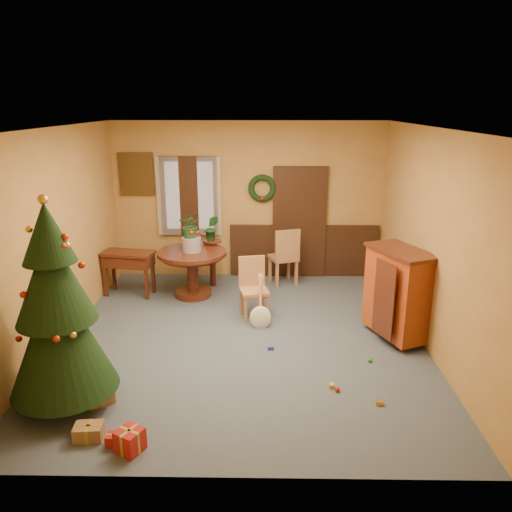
{
  "coord_description": "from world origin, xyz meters",
  "views": [
    {
      "loc": [
        0.28,
        -6.41,
        3.2
      ],
      "look_at": [
        0.17,
        0.4,
        1.1
      ],
      "focal_mm": 35.0,
      "sensor_mm": 36.0,
      "label": 1
    }
  ],
  "objects_px": {
    "chair_near": "(253,285)",
    "writing_desk": "(129,263)",
    "dining_table": "(192,265)",
    "sideboard": "(398,292)",
    "christmas_tree": "(57,311)"
  },
  "relations": [
    {
      "from": "dining_table",
      "to": "sideboard",
      "type": "relative_size",
      "value": 0.89
    },
    {
      "from": "dining_table",
      "to": "chair_near",
      "type": "relative_size",
      "value": 1.24
    },
    {
      "from": "christmas_tree",
      "to": "writing_desk",
      "type": "height_order",
      "value": "christmas_tree"
    },
    {
      "from": "chair_near",
      "to": "writing_desk",
      "type": "relative_size",
      "value": 1.01
    },
    {
      "from": "dining_table",
      "to": "writing_desk",
      "type": "distance_m",
      "value": 1.1
    },
    {
      "from": "dining_table",
      "to": "writing_desk",
      "type": "height_order",
      "value": "dining_table"
    },
    {
      "from": "dining_table",
      "to": "chair_near",
      "type": "distance_m",
      "value": 1.34
    },
    {
      "from": "dining_table",
      "to": "christmas_tree",
      "type": "distance_m",
      "value": 3.44
    },
    {
      "from": "dining_table",
      "to": "chair_near",
      "type": "bearing_deg",
      "value": -38.1
    },
    {
      "from": "chair_near",
      "to": "christmas_tree",
      "type": "xyz_separation_m",
      "value": [
        -2.0,
        -2.43,
        0.61
      ]
    },
    {
      "from": "dining_table",
      "to": "christmas_tree",
      "type": "height_order",
      "value": "christmas_tree"
    },
    {
      "from": "dining_table",
      "to": "chair_near",
      "type": "height_order",
      "value": "chair_near"
    },
    {
      "from": "chair_near",
      "to": "writing_desk",
      "type": "bearing_deg",
      "value": 157.96
    },
    {
      "from": "chair_near",
      "to": "writing_desk",
      "type": "height_order",
      "value": "chair_near"
    },
    {
      "from": "dining_table",
      "to": "sideboard",
      "type": "height_order",
      "value": "sideboard"
    }
  ]
}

